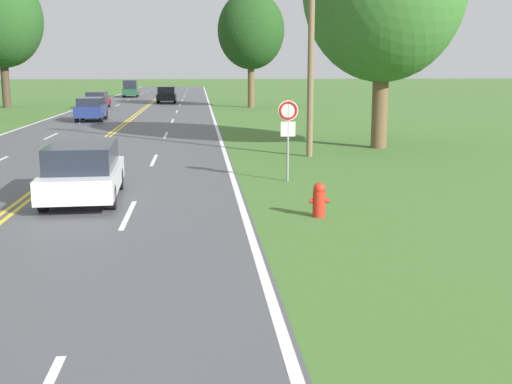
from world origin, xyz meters
TOP-DOWN VIEW (x-y plane):
  - fire_hydrant at (7.24, 15.95)m, footprint 0.45×0.29m
  - traffic_sign at (7.17, 20.68)m, footprint 0.60×0.10m
  - utility_pole_midground at (8.76, 26.07)m, footprint 1.80×0.24m
  - tree_left_verge at (-11.89, 58.97)m, footprint 6.91×6.91m
  - tree_behind_sign at (9.07, 57.41)m, footprint 5.66×5.66m
  - car_white_hatchback_mid_near at (1.53, 18.39)m, footprint 1.99×4.28m
  - car_dark_blue_hatchback_mid_far at (-2.34, 43.91)m, footprint 1.78×3.71m
  - car_maroon_sedan_receding at (-3.99, 57.34)m, footprint 1.77×4.64m
  - car_black_hatchback_distant at (1.47, 64.92)m, footprint 1.80×3.50m
  - car_dark_green_van_horizon at (-3.35, 78.47)m, footprint 1.87×4.27m

SIDE VIEW (x-z plane):
  - fire_hydrant at x=7.24m, z-range 0.01..0.80m
  - car_maroon_sedan_receding at x=-3.99m, z-range 0.02..1.41m
  - car_white_hatchback_mid_near at x=1.53m, z-range 0.04..1.52m
  - car_dark_blue_hatchback_mid_far at x=-2.34m, z-range 0.06..1.56m
  - car_black_hatchback_distant at x=1.47m, z-range 0.04..1.63m
  - car_dark_green_van_horizon at x=-3.35m, z-range 0.02..1.98m
  - traffic_sign at x=7.17m, z-range 0.61..3.04m
  - utility_pole_midground at x=8.76m, z-range 0.16..10.13m
  - tree_behind_sign at x=9.07m, z-range 1.59..11.32m
  - tree_left_verge at x=-11.89m, z-range 1.65..12.94m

